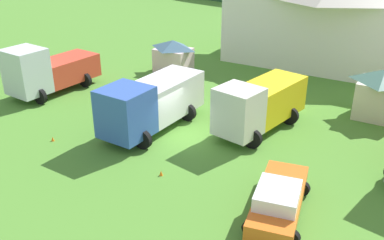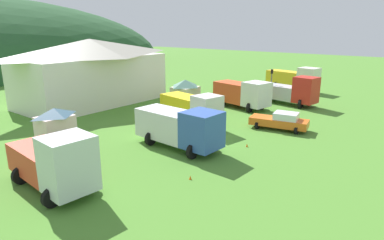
{
  "view_description": "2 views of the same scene",
  "coord_description": "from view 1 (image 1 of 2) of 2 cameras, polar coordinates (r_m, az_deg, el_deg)",
  "views": [
    {
      "loc": [
        11.8,
        -19.24,
        11.49
      ],
      "look_at": [
        0.73,
        -0.47,
        1.42
      ],
      "focal_mm": 40.43,
      "sensor_mm": 36.0,
      "label": 1
    },
    {
      "loc": [
        -21.35,
        -16.25,
        9.26
      ],
      "look_at": [
        -1.41,
        -0.7,
        2.19
      ],
      "focal_mm": 31.21,
      "sensor_mm": 36.0,
      "label": 2
    }
  ],
  "objects": [
    {
      "name": "traffic_cone_mid_row",
      "position": [
        21.65,
        -4.1,
        -7.31
      ],
      "size": [
        0.36,
        0.36,
        0.54
      ],
      "primitive_type": "cone",
      "color": "orange",
      "rests_on": "ground"
    },
    {
      "name": "box_truck_blue",
      "position": [
        25.56,
        -5.51,
        2.36
      ],
      "size": [
        3.52,
        7.54,
        3.3
      ],
      "rotation": [
        0.0,
        0.0,
        -1.62
      ],
      "color": "#3356AD",
      "rests_on": "ground"
    },
    {
      "name": "play_shed_cream",
      "position": [
        29.62,
        23.71,
        3.28
      ],
      "size": [
        3.03,
        2.7,
        3.23
      ],
      "color": "beige",
      "rests_on": "ground"
    },
    {
      "name": "service_pickup_orange",
      "position": [
        18.83,
        11.35,
        -10.22
      ],
      "size": [
        2.94,
        5.52,
        1.66
      ],
      "rotation": [
        0.0,
        0.0,
        -1.38
      ],
      "color": "orange",
      "rests_on": "ground"
    },
    {
      "name": "traffic_cone_near_pickup",
      "position": [
        26.07,
        -17.87,
        -2.64
      ],
      "size": [
        0.36,
        0.36,
        0.52
      ],
      "primitive_type": "cone",
      "color": "orange",
      "rests_on": "ground"
    },
    {
      "name": "flatbed_truck_yellow",
      "position": [
        25.67,
        8.81,
        2.16
      ],
      "size": [
        3.85,
        7.1,
        3.26
      ],
      "rotation": [
        0.0,
        0.0,
        -1.76
      ],
      "color": "silver",
      "rests_on": "ground"
    },
    {
      "name": "ground_plane",
      "position": [
        25.32,
        -0.88,
        -2.18
      ],
      "size": [
        200.0,
        200.0,
        0.0
      ],
      "primitive_type": "plane",
      "color": "#4C842D"
    },
    {
      "name": "play_shed_pink",
      "position": [
        35.96,
        -2.49,
        8.46
      ],
      "size": [
        3.0,
        2.34,
        2.68
      ],
      "color": "beige",
      "rests_on": "ground"
    },
    {
      "name": "tow_truck_silver",
      "position": [
        32.78,
        -18.58,
        6.26
      ],
      "size": [
        3.66,
        6.97,
        3.68
      ],
      "rotation": [
        0.0,
        0.0,
        -1.65
      ],
      "color": "silver",
      "rests_on": "ground"
    },
    {
      "name": "depot_building",
      "position": [
        39.68,
        18.42,
        12.8
      ],
      "size": [
        18.65,
        9.45,
        7.9
      ],
      "color": "white",
      "rests_on": "ground"
    }
  ]
}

